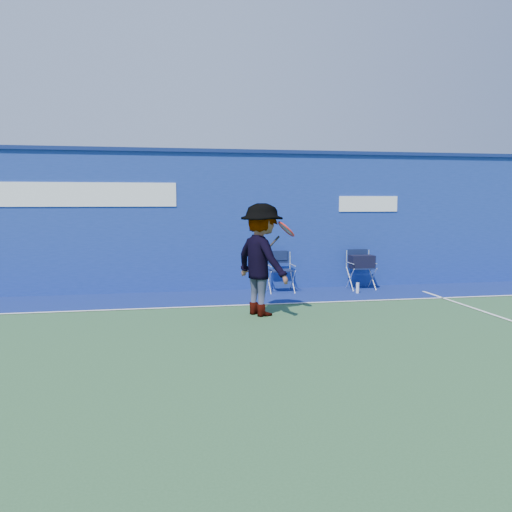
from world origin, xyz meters
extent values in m
plane|color=#2C532F|center=(0.00, 0.00, 0.00)|extent=(80.00, 80.00, 0.00)
cube|color=navy|center=(0.00, 5.20, 1.50)|extent=(24.00, 0.40, 3.00)
cube|color=navy|center=(0.00, 5.20, 3.04)|extent=(24.00, 0.50, 0.08)
cube|color=white|center=(-3.00, 4.99, 2.10)|extent=(4.50, 0.02, 0.50)
cube|color=white|center=(3.60, 4.99, 1.90)|extent=(1.40, 0.02, 0.35)
cube|color=navy|center=(0.00, 4.10, 0.00)|extent=(24.00, 1.80, 0.01)
cube|color=white|center=(0.00, 3.20, 0.01)|extent=(24.00, 0.06, 0.01)
cube|color=#101A3E|center=(1.44, 4.52, 0.48)|extent=(0.46, 0.39, 0.03)
cube|color=silver|center=(1.44, 4.75, 0.67)|extent=(0.52, 0.02, 0.38)
cube|color=#101A3E|center=(1.44, 4.75, 0.74)|extent=(0.46, 0.02, 0.27)
cube|color=#101A3E|center=(1.44, 4.75, 0.78)|extent=(0.38, 0.06, 0.21)
cube|color=#101A3E|center=(3.30, 4.59, 0.48)|extent=(0.46, 0.39, 0.03)
cube|color=silver|center=(3.30, 4.82, 0.67)|extent=(0.53, 0.02, 0.38)
cube|color=#101A3E|center=(3.30, 4.82, 0.75)|extent=(0.46, 0.02, 0.27)
cube|color=black|center=(3.30, 4.56, 0.62)|extent=(0.53, 0.31, 0.29)
cylinder|color=silver|center=(3.02, 4.09, 0.12)|extent=(0.07, 0.07, 0.23)
imported|color=#EA4738|center=(0.58, 2.33, 0.96)|extent=(1.19, 1.43, 1.93)
torus|color=red|center=(0.98, 2.21, 1.49)|extent=(0.31, 0.39, 0.28)
cylinder|color=gray|center=(0.98, 2.21, 1.49)|extent=(0.25, 0.33, 0.22)
cylinder|color=black|center=(0.74, 2.22, 1.25)|extent=(0.26, 0.05, 0.27)
camera|label=1|loc=(-1.24, -6.72, 1.97)|focal=38.00mm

